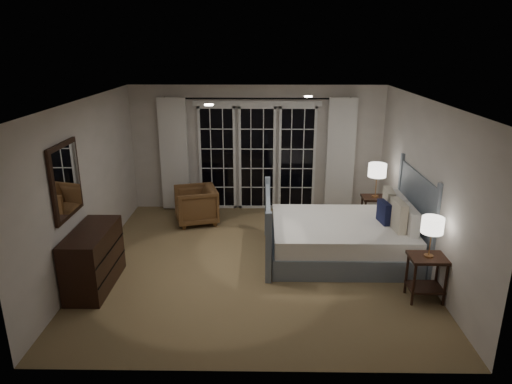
{
  "coord_description": "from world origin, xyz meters",
  "views": [
    {
      "loc": [
        0.11,
        -6.44,
        3.27
      ],
      "look_at": [
        0.01,
        0.32,
        1.05
      ],
      "focal_mm": 32.0,
      "sensor_mm": 36.0,
      "label": 1
    }
  ],
  "objects_px": {
    "bed": "(344,236)",
    "armchair": "(196,205)",
    "nightstand_left": "(427,271)",
    "lamp_right": "(377,171)",
    "nightstand_right": "(374,208)",
    "lamp_left": "(432,226)",
    "dresser": "(93,259)"
  },
  "relations": [
    {
      "from": "lamp_left",
      "to": "dresser",
      "type": "relative_size",
      "value": 0.46
    },
    {
      "from": "bed",
      "to": "nightstand_left",
      "type": "height_order",
      "value": "bed"
    },
    {
      "from": "nightstand_right",
      "to": "lamp_left",
      "type": "bearing_deg",
      "value": -87.37
    },
    {
      "from": "bed",
      "to": "armchair",
      "type": "height_order",
      "value": "bed"
    },
    {
      "from": "lamp_right",
      "to": "bed",
      "type": "bearing_deg",
      "value": -121.85
    },
    {
      "from": "bed",
      "to": "lamp_right",
      "type": "xyz_separation_m",
      "value": [
        0.75,
        1.2,
        0.75
      ]
    },
    {
      "from": "nightstand_right",
      "to": "armchair",
      "type": "height_order",
      "value": "armchair"
    },
    {
      "from": "lamp_left",
      "to": "armchair",
      "type": "bearing_deg",
      "value": 141.83
    },
    {
      "from": "dresser",
      "to": "lamp_right",
      "type": "bearing_deg",
      "value": 26.59
    },
    {
      "from": "lamp_left",
      "to": "armchair",
      "type": "relative_size",
      "value": 0.71
    },
    {
      "from": "lamp_right",
      "to": "armchair",
      "type": "bearing_deg",
      "value": 176.39
    },
    {
      "from": "nightstand_left",
      "to": "lamp_right",
      "type": "distance_m",
      "value": 2.57
    },
    {
      "from": "bed",
      "to": "lamp_right",
      "type": "height_order",
      "value": "bed"
    },
    {
      "from": "bed",
      "to": "armchair",
      "type": "distance_m",
      "value": 2.92
    },
    {
      "from": "armchair",
      "to": "dresser",
      "type": "relative_size",
      "value": 0.64
    },
    {
      "from": "lamp_left",
      "to": "lamp_right",
      "type": "distance_m",
      "value": 2.48
    },
    {
      "from": "nightstand_left",
      "to": "nightstand_right",
      "type": "xyz_separation_m",
      "value": [
        -0.11,
        2.48,
        -0.02
      ]
    },
    {
      "from": "bed",
      "to": "dresser",
      "type": "relative_size",
      "value": 1.99
    },
    {
      "from": "lamp_right",
      "to": "nightstand_right",
      "type": "bearing_deg",
      "value": -153.43
    },
    {
      "from": "armchair",
      "to": "dresser",
      "type": "height_order",
      "value": "dresser"
    },
    {
      "from": "bed",
      "to": "nightstand_right",
      "type": "xyz_separation_m",
      "value": [
        0.75,
        1.2,
        0.05
      ]
    },
    {
      "from": "nightstand_left",
      "to": "nightstand_right",
      "type": "height_order",
      "value": "nightstand_left"
    },
    {
      "from": "bed",
      "to": "lamp_right",
      "type": "bearing_deg",
      "value": 58.15
    },
    {
      "from": "nightstand_left",
      "to": "bed",
      "type": "bearing_deg",
      "value": 123.97
    },
    {
      "from": "nightstand_right",
      "to": "lamp_right",
      "type": "height_order",
      "value": "lamp_right"
    },
    {
      "from": "nightstand_left",
      "to": "dresser",
      "type": "distance_m",
      "value": 4.51
    },
    {
      "from": "lamp_right",
      "to": "dresser",
      "type": "bearing_deg",
      "value": -153.41
    },
    {
      "from": "bed",
      "to": "nightstand_right",
      "type": "relative_size",
      "value": 3.92
    },
    {
      "from": "lamp_left",
      "to": "lamp_right",
      "type": "bearing_deg",
      "value": 92.63
    },
    {
      "from": "nightstand_right",
      "to": "armchair",
      "type": "xyz_separation_m",
      "value": [
        -3.3,
        0.21,
        -0.05
      ]
    },
    {
      "from": "nightstand_right",
      "to": "nightstand_left",
      "type": "bearing_deg",
      "value": -87.37
    },
    {
      "from": "lamp_left",
      "to": "lamp_right",
      "type": "relative_size",
      "value": 0.87
    }
  ]
}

